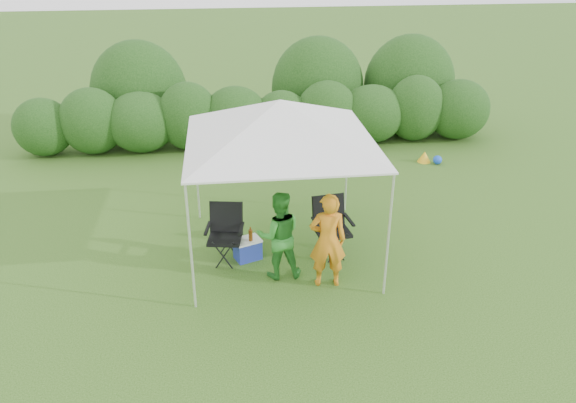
{
  "coord_description": "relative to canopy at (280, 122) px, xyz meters",
  "views": [
    {
      "loc": [
        -0.91,
        -8.24,
        5.31
      ],
      "look_at": [
        0.11,
        0.4,
        1.05
      ],
      "focal_mm": 35.0,
      "sensor_mm": 36.0,
      "label": 1
    }
  ],
  "objects": [
    {
      "name": "lawn_toy",
      "position": [
        4.11,
        3.84,
        -2.33
      ],
      "size": [
        0.55,
        0.46,
        0.28
      ],
      "color": "gold",
      "rests_on": "ground"
    },
    {
      "name": "canopy",
      "position": [
        0.0,
        0.0,
        0.0
      ],
      "size": [
        3.1,
        3.1,
        2.83
      ],
      "color": "silver",
      "rests_on": "ground"
    },
    {
      "name": "chair_left",
      "position": [
        -0.99,
        -0.12,
        -1.88
      ],
      "size": [
        0.71,
        0.66,
        1.03
      ],
      "rotation": [
        0.0,
        0.0,
        -0.16
      ],
      "color": "black",
      "rests_on": "ground"
    },
    {
      "name": "woman",
      "position": [
        -0.11,
        -0.76,
        -1.69
      ],
      "size": [
        0.76,
        0.59,
        1.54
      ],
      "primitive_type": "imported",
      "rotation": [
        0.0,
        0.0,
        3.16
      ],
      "color": "#2F872C",
      "rests_on": "ground"
    },
    {
      "name": "bottle",
      "position": [
        -0.56,
        -0.22,
        -1.94
      ],
      "size": [
        0.07,
        0.07,
        0.27
      ],
      "primitive_type": "cylinder",
      "color": "#592D0C",
      "rests_on": "cooler"
    },
    {
      "name": "hedge",
      "position": [
        0.15,
        5.5,
        -1.64
      ],
      "size": [
        12.58,
        1.53,
        1.8
      ],
      "color": "#224B17",
      "rests_on": "ground"
    },
    {
      "name": "cooler",
      "position": [
        -0.62,
        -0.18,
        -2.27
      ],
      "size": [
        0.55,
        0.47,
        0.38
      ],
      "rotation": [
        0.0,
        0.0,
        0.37
      ],
      "color": "#22329B",
      "rests_on": "ground"
    },
    {
      "name": "chair_right",
      "position": [
        0.88,
        -0.12,
        -1.86
      ],
      "size": [
        0.72,
        0.67,
        1.06
      ],
      "rotation": [
        0.0,
        0.0,
        0.14
      ],
      "color": "black",
      "rests_on": "ground"
    },
    {
      "name": "ground",
      "position": [
        0.0,
        -0.5,
        -2.46
      ],
      "size": [
        70.0,
        70.0,
        0.0
      ],
      "primitive_type": "plane",
      "color": "#3D6520"
    },
    {
      "name": "man",
      "position": [
        0.63,
        -1.12,
        -1.64
      ],
      "size": [
        0.63,
        0.43,
        1.64
      ],
      "primitive_type": "imported",
      "rotation": [
        0.0,
        0.0,
        3.07
      ],
      "color": "orange",
      "rests_on": "ground"
    }
  ]
}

